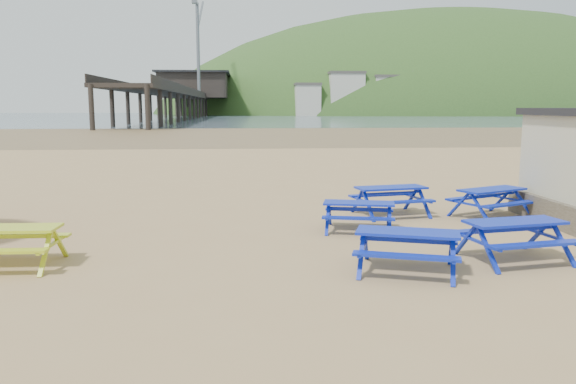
{
  "coord_description": "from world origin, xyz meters",
  "views": [
    {
      "loc": [
        -1.32,
        -12.81,
        3.2
      ],
      "look_at": [
        -0.21,
        1.5,
        1.0
      ],
      "focal_mm": 35.0,
      "sensor_mm": 36.0,
      "label": 1
    }
  ],
  "objects": [
    {
      "name": "ground",
      "position": [
        0.0,
        0.0,
        0.0
      ],
      "size": [
        400.0,
        400.0,
        0.0
      ],
      "primitive_type": "plane",
      "color": "tan",
      "rests_on": "ground"
    },
    {
      "name": "wet_sand",
      "position": [
        0.0,
        55.0,
        0.0
      ],
      "size": [
        400.0,
        400.0,
        0.0
      ],
      "primitive_type": "plane",
      "color": "olive",
      "rests_on": "ground"
    },
    {
      "name": "sea",
      "position": [
        0.0,
        170.0,
        0.01
      ],
      "size": [
        400.0,
        400.0,
        0.0
      ],
      "primitive_type": "plane",
      "color": "#465764",
      "rests_on": "ground"
    },
    {
      "name": "picnic_table_blue_a",
      "position": [
        1.61,
        1.23,
        0.38
      ],
      "size": [
        2.08,
        1.81,
        0.76
      ],
      "rotation": [
        0.0,
        0.0,
        -0.22
      ],
      "color": "#003DB1",
      "rests_on": "ground"
    },
    {
      "name": "picnic_table_blue_b",
      "position": [
        2.97,
        3.22,
        0.43
      ],
      "size": [
        2.32,
        2.01,
        0.86
      ],
      "rotation": [
        0.0,
        0.0,
        0.2
      ],
      "color": "#003DB1",
      "rests_on": "ground"
    },
    {
      "name": "picnic_table_blue_c",
      "position": [
        5.78,
        2.63,
        0.43
      ],
      "size": [
        2.53,
        2.33,
        0.85
      ],
      "rotation": [
        0.0,
        0.0,
        0.43
      ],
      "color": "#003DB1",
      "rests_on": "ground"
    },
    {
      "name": "picnic_table_blue_d",
      "position": [
        1.8,
        -2.45,
        0.41
      ],
      "size": [
        2.34,
        2.1,
        0.82
      ],
      "rotation": [
        0.0,
        0.0,
        -0.32
      ],
      "color": "#003DB1",
      "rests_on": "ground"
    },
    {
      "name": "picnic_table_blue_e",
      "position": [
        4.26,
        -1.82,
        0.43
      ],
      "size": [
        2.29,
        1.97,
        0.85
      ],
      "rotation": [
        0.0,
        0.0,
        0.18
      ],
      "color": "#003DB1",
      "rests_on": "ground"
    },
    {
      "name": "picnic_table_yellow",
      "position": [
        -6.04,
        -1.47,
        0.41
      ],
      "size": [
        1.98,
        1.61,
        0.82
      ],
      "rotation": [
        0.0,
        0.0,
        -0.02
      ],
      "color": "#B9CB11",
      "rests_on": "ground"
    },
    {
      "name": "pier",
      "position": [
        -17.99,
        178.23,
        5.46
      ],
      "size": [
        24.0,
        220.0,
        39.29
      ],
      "color": "black",
      "rests_on": "ground"
    },
    {
      "name": "headland_town",
      "position": [
        90.0,
        229.68,
        -9.91
      ],
      "size": [
        264.0,
        144.0,
        108.0
      ],
      "color": "#2D4C1E",
      "rests_on": "ground"
    }
  ]
}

